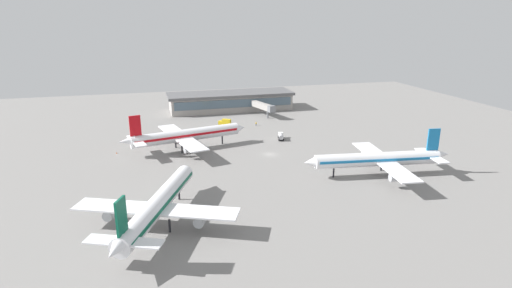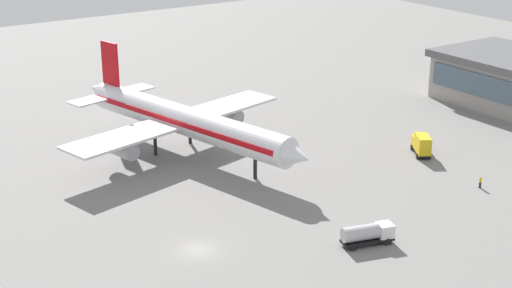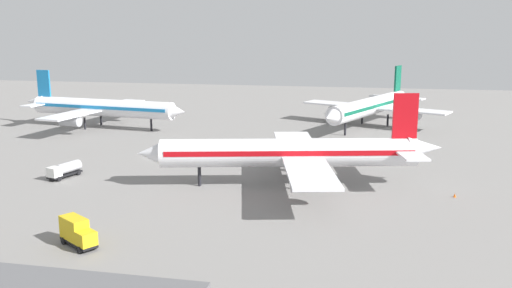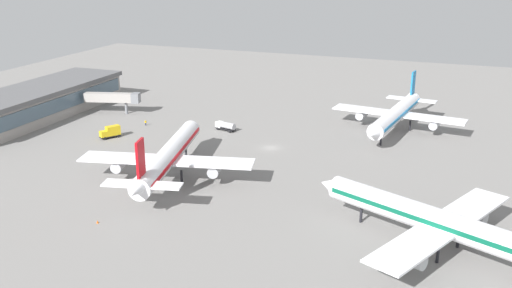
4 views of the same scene
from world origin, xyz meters
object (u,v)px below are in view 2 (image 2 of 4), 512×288
Objects in this scene: catering_truck at (422,144)px; fuel_truck at (367,234)px; ground_crew_worker at (480,182)px; safety_cone_near_gate at (126,110)px; airplane_distant at (184,120)px.

catering_truck is 32.15m from fuel_truck.
ground_crew_worker is at bearing -157.89° from catering_truck.
catering_truck is at bearing 117.19° from ground_crew_worker.
catering_truck reaches higher than safety_cone_near_gate.
ground_crew_worker is (3.78, -24.26, -0.54)m from fuel_truck.
ground_crew_worker is 2.78× the size of safety_cone_near_gate.
catering_truck is at bearing 48.93° from fuel_truck.
airplane_distant is at bearing 88.02° from catering_truck.
airplane_distant is 29.02× the size of ground_crew_worker.
safety_cone_near_gate is (59.67, 25.80, -0.55)m from ground_crew_worker.
catering_truck reaches higher than ground_crew_worker.
fuel_truck reaches higher than ground_crew_worker.
ground_crew_worker is (-13.82, 2.65, -0.85)m from catering_truck.
airplane_distant is 7.36× the size of fuel_truck.
ground_crew_worker is 65.01m from safety_cone_near_gate.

